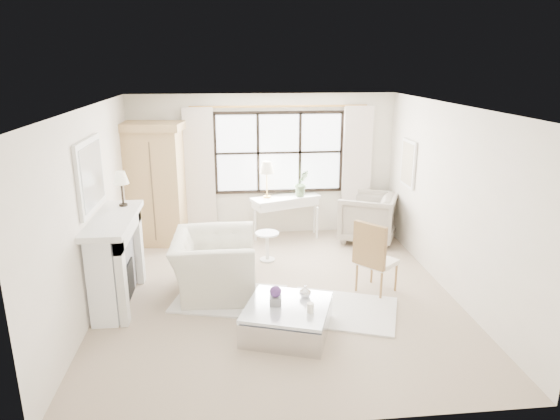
{
  "coord_description": "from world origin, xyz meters",
  "views": [
    {
      "loc": [
        -0.66,
        -6.6,
        3.28
      ],
      "look_at": [
        0.05,
        0.2,
        1.22
      ],
      "focal_mm": 32.0,
      "sensor_mm": 36.0,
      "label": 1
    }
  ],
  "objects_px": {
    "console_table": "(286,217)",
    "coffee_table": "(287,320)",
    "armoire": "(154,184)",
    "club_armchair": "(214,264)"
  },
  "relations": [
    {
      "from": "armoire",
      "to": "coffee_table",
      "type": "relative_size",
      "value": 1.76
    },
    {
      "from": "armoire",
      "to": "coffee_table",
      "type": "bearing_deg",
      "value": -51.65
    },
    {
      "from": "console_table",
      "to": "coffee_table",
      "type": "bearing_deg",
      "value": -116.86
    },
    {
      "from": "armoire",
      "to": "console_table",
      "type": "bearing_deg",
      "value": 10.31
    },
    {
      "from": "console_table",
      "to": "coffee_table",
      "type": "height_order",
      "value": "console_table"
    },
    {
      "from": "console_table",
      "to": "club_armchair",
      "type": "xyz_separation_m",
      "value": [
        -1.31,
        -2.28,
        0.03
      ]
    },
    {
      "from": "club_armchair",
      "to": "coffee_table",
      "type": "bearing_deg",
      "value": -142.48
    },
    {
      "from": "coffee_table",
      "to": "armoire",
      "type": "bearing_deg",
      "value": 139.1
    },
    {
      "from": "club_armchair",
      "to": "coffee_table",
      "type": "xyz_separation_m",
      "value": [
        0.92,
        -1.27,
        -0.25
      ]
    },
    {
      "from": "armoire",
      "to": "club_armchair",
      "type": "height_order",
      "value": "armoire"
    }
  ]
}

